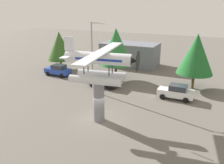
% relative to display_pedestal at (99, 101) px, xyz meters
% --- Properties ---
extents(ground_plane, '(140.00, 140.00, 0.00)m').
position_rel_display_pedestal_xyz_m(ground_plane, '(0.00, 0.00, -2.04)').
color(ground_plane, '#605B54').
extents(display_pedestal, '(1.10, 1.10, 4.08)m').
position_rel_display_pedestal_xyz_m(display_pedestal, '(0.00, 0.00, 0.00)').
color(display_pedestal, slate).
rests_on(display_pedestal, ground).
extents(floatplane_monument, '(7.09, 10.45, 4.00)m').
position_rel_display_pedestal_xyz_m(floatplane_monument, '(0.13, 0.02, 3.71)').
color(floatplane_monument, silver).
rests_on(floatplane_monument, display_pedestal).
extents(car_near_blue, '(4.20, 2.02, 1.76)m').
position_rel_display_pedestal_xyz_m(car_near_blue, '(-13.13, 10.70, -1.16)').
color(car_near_blue, '#2847B7').
rests_on(car_near_blue, ground).
extents(car_mid_black, '(4.20, 2.02, 1.76)m').
position_rel_display_pedestal_xyz_m(car_mid_black, '(-4.01, 8.99, -1.16)').
color(car_mid_black, black).
rests_on(car_mid_black, ground).
extents(car_far_white, '(4.20, 2.02, 1.76)m').
position_rel_display_pedestal_xyz_m(car_far_white, '(5.78, 8.84, -1.16)').
color(car_far_white, white).
rests_on(car_far_white, ground).
extents(streetlight_primary, '(1.84, 0.28, 8.87)m').
position_rel_display_pedestal_xyz_m(streetlight_primary, '(-4.26, 6.65, 3.04)').
color(streetlight_primary, gray).
rests_on(streetlight_primary, ground).
extents(storefront_building, '(10.14, 5.53, 4.08)m').
position_rel_display_pedestal_xyz_m(storefront_building, '(-5.23, 22.00, -0.00)').
color(storefront_building, slate).
rests_on(storefront_building, ground).
extents(tree_west, '(4.28, 4.28, 6.52)m').
position_rel_display_pedestal_xyz_m(tree_west, '(-14.86, 13.78, 2.10)').
color(tree_west, brown).
rests_on(tree_west, ground).
extents(tree_east, '(4.77, 4.77, 7.68)m').
position_rel_display_pedestal_xyz_m(tree_east, '(-3.87, 12.57, 2.98)').
color(tree_east, brown).
rests_on(tree_east, ground).
extents(tree_center_back, '(4.73, 4.73, 7.35)m').
position_rel_display_pedestal_xyz_m(tree_center_back, '(7.12, 13.50, 2.68)').
color(tree_center_back, brown).
rests_on(tree_center_back, ground).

